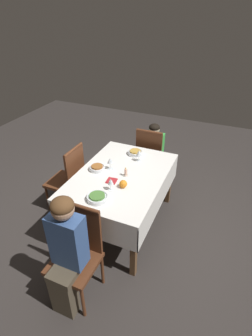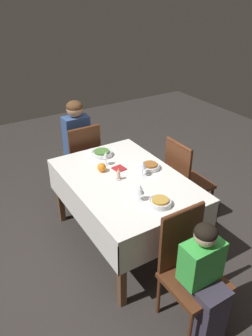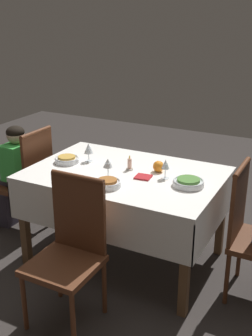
{
  "view_description": "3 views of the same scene",
  "coord_description": "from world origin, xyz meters",
  "px_view_note": "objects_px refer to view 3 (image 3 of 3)",
  "views": [
    {
      "loc": [
        2.35,
        1.08,
        2.49
      ],
      "look_at": [
        -0.02,
        0.05,
        0.86
      ],
      "focal_mm": 28.0,
      "sensor_mm": 36.0,
      "label": 1
    },
    {
      "loc": [
        -2.27,
        1.38,
        2.39
      ],
      "look_at": [
        -0.05,
        0.02,
        0.91
      ],
      "focal_mm": 35.0,
      "sensor_mm": 36.0,
      "label": 2
    },
    {
      "loc": [
        1.4,
        -2.69,
        1.96
      ],
      "look_at": [
        0.05,
        -0.08,
        0.84
      ],
      "focal_mm": 45.0,
      "sensor_mm": 36.0,
      "label": 3
    }
  ],
  "objects_px": {
    "chair_west": "(29,178)",
    "wine_glass_west": "(89,149)",
    "bowl_east": "(188,182)",
    "bowl_south": "(107,183)",
    "bowl_west": "(67,159)",
    "chair_south": "(70,246)",
    "wine_glass_south": "(108,164)",
    "person_child_green": "(14,172)",
    "napkin_red_folded": "(143,177)",
    "dining_table": "(125,184)",
    "orange_fruit": "(158,166)",
    "candle_centerpiece": "(130,165)",
    "wine_glass_east": "(165,165)"
  },
  "relations": [
    {
      "from": "dining_table",
      "to": "chair_west",
      "type": "distance_m",
      "value": 1.01
    },
    {
      "from": "dining_table",
      "to": "candle_centerpiece",
      "type": "bearing_deg",
      "value": 82.81
    },
    {
      "from": "wine_glass_east",
      "to": "napkin_red_folded",
      "type": "xyz_separation_m",
      "value": [
        -0.15,
        -0.07,
        -0.1
      ]
    },
    {
      "from": "candle_centerpiece",
      "to": "orange_fruit",
      "type": "height_order",
      "value": "candle_centerpiece"
    },
    {
      "from": "wine_glass_east",
      "to": "bowl_south",
      "type": "distance_m",
      "value": 0.46
    },
    {
      "from": "person_child_green",
      "to": "wine_glass_east",
      "type": "bearing_deg",
      "value": 89.45
    },
    {
      "from": "napkin_red_folded",
      "to": "chair_west",
      "type": "bearing_deg",
      "value": 176.12
    },
    {
      "from": "wine_glass_south",
      "to": "bowl_east",
      "type": "bearing_deg",
      "value": 13.05
    },
    {
      "from": "candle_centerpiece",
      "to": "orange_fruit",
      "type": "relative_size",
      "value": 1.33
    },
    {
      "from": "person_child_green",
      "to": "napkin_red_folded",
      "type": "relative_size",
      "value": 7.77
    },
    {
      "from": "person_child_green",
      "to": "wine_glass_west",
      "type": "bearing_deg",
      "value": 92.86
    },
    {
      "from": "person_child_green",
      "to": "napkin_red_folded",
      "type": "bearing_deg",
      "value": 86.63
    },
    {
      "from": "dining_table",
      "to": "wine_glass_south",
      "type": "xyz_separation_m",
      "value": [
        -0.05,
        -0.17,
        0.21
      ]
    },
    {
      "from": "bowl_east",
      "to": "chair_west",
      "type": "bearing_deg",
      "value": 177.27
    },
    {
      "from": "chair_west",
      "to": "bowl_east",
      "type": "height_order",
      "value": "chair_west"
    },
    {
      "from": "wine_glass_east",
      "to": "person_child_green",
      "type": "bearing_deg",
      "value": 179.45
    },
    {
      "from": "chair_south",
      "to": "wine_glass_south",
      "type": "relative_size",
      "value": 6.38
    },
    {
      "from": "dining_table",
      "to": "person_child_green",
      "type": "xyz_separation_m",
      "value": [
        -1.18,
        0.04,
        -0.13
      ]
    },
    {
      "from": "bowl_south",
      "to": "wine_glass_south",
      "type": "bearing_deg",
      "value": 118.01
    },
    {
      "from": "chair_west",
      "to": "wine_glass_west",
      "type": "relative_size",
      "value": 6.31
    },
    {
      "from": "bowl_east",
      "to": "wine_glass_east",
      "type": "height_order",
      "value": "wine_glass_east"
    },
    {
      "from": "wine_glass_east",
      "to": "bowl_west",
      "type": "relative_size",
      "value": 0.75
    },
    {
      "from": "wine_glass_south",
      "to": "napkin_red_folded",
      "type": "bearing_deg",
      "value": 29.17
    },
    {
      "from": "bowl_east",
      "to": "wine_glass_west",
      "type": "distance_m",
      "value": 0.92
    },
    {
      "from": "bowl_east",
      "to": "bowl_south",
      "type": "relative_size",
      "value": 1.17
    },
    {
      "from": "wine_glass_west",
      "to": "bowl_east",
      "type": "bearing_deg",
      "value": -7.09
    },
    {
      "from": "candle_centerpiece",
      "to": "napkin_red_folded",
      "type": "bearing_deg",
      "value": -31.62
    },
    {
      "from": "wine_glass_west",
      "to": "napkin_red_folded",
      "type": "distance_m",
      "value": 0.57
    },
    {
      "from": "chair_south",
      "to": "orange_fruit",
      "type": "distance_m",
      "value": 0.97
    },
    {
      "from": "chair_south",
      "to": "bowl_south",
      "type": "relative_size",
      "value": 5.11
    },
    {
      "from": "dining_table",
      "to": "bowl_east",
      "type": "relative_size",
      "value": 6.57
    },
    {
      "from": "bowl_east",
      "to": "orange_fruit",
      "type": "distance_m",
      "value": 0.34
    },
    {
      "from": "person_child_green",
      "to": "candle_centerpiece",
      "type": "distance_m",
      "value": 1.21
    },
    {
      "from": "dining_table",
      "to": "wine_glass_south",
      "type": "distance_m",
      "value": 0.27
    },
    {
      "from": "bowl_west",
      "to": "candle_centerpiece",
      "type": "xyz_separation_m",
      "value": [
        0.53,
        0.09,
        0.01
      ]
    },
    {
      "from": "dining_table",
      "to": "person_child_green",
      "type": "height_order",
      "value": "person_child_green"
    },
    {
      "from": "wine_glass_east",
      "to": "napkin_red_folded",
      "type": "height_order",
      "value": "wine_glass_east"
    },
    {
      "from": "bowl_west",
      "to": "chair_west",
      "type": "bearing_deg",
      "value": 171.78
    },
    {
      "from": "napkin_red_folded",
      "to": "person_child_green",
      "type": "bearing_deg",
      "value": 176.63
    },
    {
      "from": "bowl_east",
      "to": "bowl_west",
      "type": "xyz_separation_m",
      "value": [
        -1.05,
        0.0,
        0.0
      ]
    },
    {
      "from": "orange_fruit",
      "to": "person_child_green",
      "type": "bearing_deg",
      "value": -176.43
    },
    {
      "from": "bowl_south",
      "to": "orange_fruit",
      "type": "height_order",
      "value": "orange_fruit"
    },
    {
      "from": "wine_glass_south",
      "to": "candle_centerpiece",
      "type": "height_order",
      "value": "wine_glass_south"
    },
    {
      "from": "bowl_west",
      "to": "bowl_south",
      "type": "height_order",
      "value": "same"
    },
    {
      "from": "bowl_east",
      "to": "person_child_green",
      "type": "bearing_deg",
      "value": 177.56
    },
    {
      "from": "candle_centerpiece",
      "to": "napkin_red_folded",
      "type": "xyz_separation_m",
      "value": [
        0.17,
        -0.1,
        -0.03
      ]
    },
    {
      "from": "wine_glass_east",
      "to": "orange_fruit",
      "type": "xyz_separation_m",
      "value": [
        -0.1,
        0.1,
        -0.06
      ]
    },
    {
      "from": "bowl_west",
      "to": "wine_glass_west",
      "type": "distance_m",
      "value": 0.2
    },
    {
      "from": "chair_west",
      "to": "bowl_east",
      "type": "xyz_separation_m",
      "value": [
        1.53,
        -0.07,
        0.27
      ]
    },
    {
      "from": "bowl_west",
      "to": "napkin_red_folded",
      "type": "distance_m",
      "value": 0.7
    }
  ]
}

